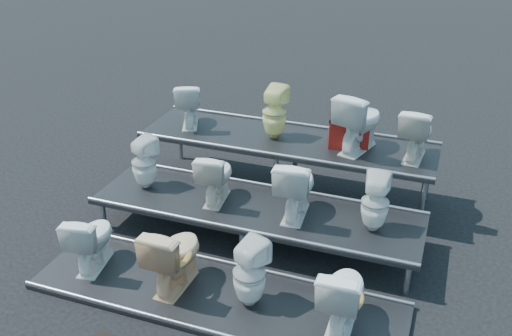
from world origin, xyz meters
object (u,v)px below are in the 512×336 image
(toilet_1, at_px, (174,255))
(toilet_3, at_px, (343,294))
(toilet_2, at_px, (249,273))
(toilet_0, at_px, (91,239))
(toilet_5, at_px, (216,176))
(toilet_10, at_px, (359,121))
(toilet_6, at_px, (296,186))
(toilet_9, at_px, (274,112))
(red_crate, at_px, (349,131))
(toilet_8, at_px, (189,104))
(toilet_11, at_px, (416,133))
(toilet_4, at_px, (144,163))
(toilet_7, at_px, (375,203))

(toilet_1, bearing_deg, toilet_3, -178.15)
(toilet_1, bearing_deg, toilet_2, -178.15)
(toilet_0, xyz_separation_m, toilet_5, (1.03, 1.30, 0.38))
(toilet_1, bearing_deg, toilet_10, -117.99)
(toilet_6, relative_size, toilet_9, 1.03)
(toilet_10, bearing_deg, toilet_6, 86.01)
(toilet_6, bearing_deg, toilet_5, -4.28)
(toilet_5, distance_m, red_crate, 2.01)
(toilet_6, height_order, toilet_10, toilet_10)
(toilet_8, bearing_deg, toilet_5, 104.89)
(toilet_9, xyz_separation_m, toilet_11, (1.96, 0.00, -0.02))
(toilet_5, bearing_deg, red_crate, -140.12)
(toilet_0, relative_size, toilet_6, 0.93)
(toilet_2, height_order, toilet_9, toilet_9)
(toilet_5, relative_size, toilet_8, 1.02)
(toilet_11, bearing_deg, toilet_4, 25.52)
(toilet_1, bearing_deg, toilet_11, -128.98)
(toilet_1, xyz_separation_m, toilet_6, (1.00, 1.30, 0.38))
(toilet_2, relative_size, toilet_6, 1.00)
(toilet_9, height_order, red_crate, toilet_9)
(toilet_3, bearing_deg, red_crate, -79.32)
(red_crate, bearing_deg, toilet_3, -91.69)
(toilet_7, relative_size, toilet_8, 1.07)
(toilet_11, bearing_deg, toilet_10, 4.28)
(toilet_4, relative_size, toilet_7, 0.99)
(toilet_0, distance_m, toilet_8, 2.71)
(toilet_9, distance_m, toilet_11, 1.96)
(toilet_2, distance_m, toilet_10, 2.79)
(toilet_1, height_order, red_crate, red_crate)
(toilet_4, distance_m, toilet_7, 3.06)
(toilet_9, distance_m, red_crate, 1.07)
(toilet_0, distance_m, toilet_9, 3.05)
(toilet_10, distance_m, toilet_11, 0.76)
(toilet_5, xyz_separation_m, toilet_10, (1.55, 1.30, 0.47))
(toilet_0, distance_m, red_crate, 3.70)
(toilet_1, xyz_separation_m, toilet_9, (0.29, 2.60, 0.77))
(toilet_7, bearing_deg, toilet_4, -1.50)
(toilet_5, relative_size, toilet_10, 0.83)
(toilet_6, height_order, red_crate, red_crate)
(toilet_1, distance_m, toilet_3, 1.89)
(toilet_10, relative_size, toilet_11, 1.16)
(toilet_0, relative_size, toilet_2, 0.94)
(toilet_2, distance_m, toilet_6, 1.36)
(toilet_7, height_order, red_crate, red_crate)
(red_crate, bearing_deg, toilet_9, 173.73)
(toilet_2, bearing_deg, toilet_4, -12.70)
(toilet_2, bearing_deg, toilet_9, -56.53)
(toilet_8, relative_size, toilet_11, 0.94)
(toilet_0, height_order, toilet_2, toilet_2)
(toilet_4, relative_size, toilet_6, 0.91)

